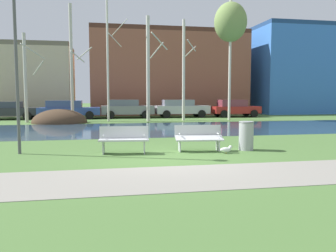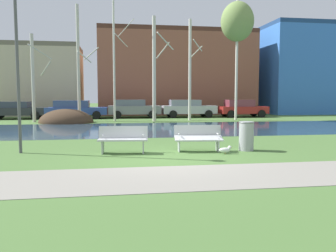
% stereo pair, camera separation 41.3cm
% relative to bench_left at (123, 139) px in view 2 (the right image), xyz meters
% --- Properties ---
extents(ground_plane, '(120.00, 120.00, 0.00)m').
position_rel_bench_left_xyz_m(ground_plane, '(1.25, 8.82, -0.47)').
color(ground_plane, '#476B33').
extents(paved_path_strip, '(60.00, 2.46, 0.01)m').
position_rel_bench_left_xyz_m(paved_path_strip, '(1.25, -3.58, -0.47)').
color(paved_path_strip, gray).
rests_on(paved_path_strip, ground).
extents(river_band, '(80.00, 8.11, 0.01)m').
position_rel_bench_left_xyz_m(river_band, '(1.25, 7.87, -0.47)').
color(river_band, '#2D475B').
rests_on(river_band, ground).
extents(soil_mound, '(3.66, 3.15, 1.89)m').
position_rel_bench_left_xyz_m(soil_mound, '(-3.53, 13.12, -0.47)').
color(soil_mound, '#423021').
rests_on(soil_mound, ground).
extents(bench_left, '(1.65, 0.71, 0.87)m').
position_rel_bench_left_xyz_m(bench_left, '(0.00, 0.00, 0.00)').
color(bench_left, '#B2B5B7').
rests_on(bench_left, ground).
extents(bench_right, '(1.65, 0.71, 0.87)m').
position_rel_bench_left_xyz_m(bench_right, '(2.51, 0.00, 0.00)').
color(bench_right, '#B2B5B7').
rests_on(bench_right, ground).
extents(trash_bin, '(0.52, 0.52, 0.99)m').
position_rel_bench_left_xyz_m(trash_bin, '(4.17, -0.10, 0.04)').
color(trash_bin, '#999B9E').
rests_on(trash_bin, ground).
extents(seagull, '(0.45, 0.17, 0.26)m').
position_rel_bench_left_xyz_m(seagull, '(3.26, -0.65, -0.34)').
color(seagull, white).
rests_on(seagull, ground).
extents(streetlamp, '(0.32, 0.32, 5.96)m').
position_rel_bench_left_xyz_m(streetlamp, '(-3.32, 0.53, 3.44)').
color(streetlamp, '#4C4C51').
rests_on(streetlamp, ground).
extents(birch_far_left, '(1.46, 2.58, 6.07)m').
position_rel_bench_left_xyz_m(birch_far_left, '(-5.75, 13.97, 2.65)').
color(birch_far_left, '#BCB7A8').
rests_on(birch_far_left, ground).
extents(birch_left, '(1.60, 2.41, 8.31)m').
position_rel_bench_left_xyz_m(birch_left, '(-2.75, 14.61, 3.71)').
color(birch_left, '#BCB7A8').
rests_on(birch_left, ground).
extents(birch_center_left, '(1.53, 2.41, 9.08)m').
position_rel_bench_left_xyz_m(birch_center_left, '(-0.21, 14.00, 4.15)').
color(birch_center_left, beige).
rests_on(birch_center_left, ground).
extents(birch_center, '(1.53, 2.49, 7.42)m').
position_rel_bench_left_xyz_m(birch_center, '(2.61, 13.43, 3.33)').
color(birch_center, beige).
rests_on(birch_center, ground).
extents(birch_center_right, '(1.03, 1.80, 7.39)m').
position_rel_bench_left_xyz_m(birch_center_right, '(5.29, 13.89, 3.29)').
color(birch_center_right, beige).
rests_on(birch_center_right, ground).
extents(birch_right, '(2.43, 2.43, 9.35)m').
position_rel_bench_left_xyz_m(birch_right, '(8.80, 13.77, 6.77)').
color(birch_right, beige).
rests_on(birch_right, ground).
extents(parked_van_nearest_dark, '(4.62, 1.97, 1.38)m').
position_rel_bench_left_xyz_m(parked_van_nearest_dark, '(-7.90, 17.37, 0.27)').
color(parked_van_nearest_dark, '#282B30').
rests_on(parked_van_nearest_dark, ground).
extents(parked_sedan_second_blue, '(4.77, 1.99, 1.45)m').
position_rel_bench_left_xyz_m(parked_sedan_second_blue, '(-3.34, 17.24, 0.29)').
color(parked_sedan_second_blue, '#2D4793').
rests_on(parked_sedan_second_blue, ground).
extents(parked_hatch_third_grey, '(4.26, 2.08, 1.50)m').
position_rel_bench_left_xyz_m(parked_hatch_third_grey, '(1.29, 17.51, 0.32)').
color(parked_hatch_third_grey, slate).
rests_on(parked_hatch_third_grey, ground).
extents(parked_wagon_fourth_silver, '(4.52, 1.97, 1.49)m').
position_rel_bench_left_xyz_m(parked_wagon_fourth_silver, '(5.88, 17.42, 0.32)').
color(parked_wagon_fourth_silver, '#B2B5BC').
rests_on(parked_wagon_fourth_silver, ground).
extents(parked_suv_fifth_red, '(4.03, 1.93, 1.48)m').
position_rel_bench_left_xyz_m(parked_suv_fifth_red, '(10.50, 16.97, 0.30)').
color(parked_suv_fifth_red, maroon).
rests_on(parked_suv_fifth_red, ground).
extents(building_beige_block, '(10.54, 6.28, 6.53)m').
position_rel_bench_left_xyz_m(building_beige_block, '(-8.71, 23.45, 2.79)').
color(building_beige_block, '#BCAD8E').
rests_on(building_beige_block, ground).
extents(building_brick_low, '(15.01, 8.91, 8.12)m').
position_rel_bench_left_xyz_m(building_brick_low, '(5.81, 24.52, 3.59)').
color(building_brick_low, brown).
rests_on(building_brick_low, ground).
extents(building_blue_store, '(14.71, 9.02, 8.92)m').
position_rel_bench_left_xyz_m(building_blue_store, '(22.13, 23.51, 3.99)').
color(building_blue_store, '#3870C6').
rests_on(building_blue_store, ground).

